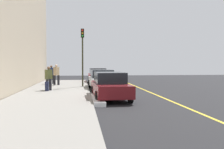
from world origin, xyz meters
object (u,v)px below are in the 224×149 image
Objects in this scene: parked_car_white at (102,79)px; pedestrian_olive_coat at (49,77)px; parked_car_maroon at (110,86)px; pedestrian_tan_coat at (56,74)px; rolling_suitcase at (47,86)px; parked_car_red at (98,76)px; traffic_light_pole at (83,48)px; pedestrian_navy_coat at (51,74)px.

pedestrian_olive_coat reaches higher than parked_car_white.
pedestrian_tan_coat is (-8.39, -3.74, 0.35)m from parked_car_maroon.
pedestrian_olive_coat is 0.77m from rolling_suitcase.
rolling_suitcase is (4.88, -0.17, -0.64)m from pedestrian_tan_coat.
parked_car_white is (6.69, -0.09, -0.00)m from parked_car_red.
parked_car_maroon is 5.27m from rolling_suitcase.
parked_car_red is 1.04× the size of parked_car_maroon.
traffic_light_pole reaches higher than parked_car_white.
pedestrian_navy_coat is 1.47m from pedestrian_tan_coat.
parked_car_red is at bearing 154.85° from pedestrian_olive_coat.
parked_car_red is 1.03× the size of traffic_light_pole.
rolling_suitcase is (8.90, -3.99, -0.29)m from parked_car_red.
parked_car_red is at bearing 179.65° from parked_car_maroon.
pedestrian_tan_coat is at bearing 177.95° from rolling_suitcase.
parked_car_white is 4.60m from pedestrian_tan_coat.
traffic_light_pole is 4.71× the size of rolling_suitcase.
parked_car_maroon is at bearing 0.16° from parked_car_white.
pedestrian_tan_coat is at bearing -43.51° from parked_car_red.
pedestrian_navy_coat is at bearing -175.42° from pedestrian_olive_coat.
pedestrian_navy_coat is at bearing -58.69° from parked_car_red.
pedestrian_tan_coat is (1.35, 0.57, 0.05)m from pedestrian_navy_coat.
parked_car_maroon is 5.59m from pedestrian_olive_coat.
traffic_light_pole reaches higher than rolling_suitcase.
parked_car_maroon is 7.22m from traffic_light_pole.
parked_car_red and parked_car_maroon have the same top height.
parked_car_white is at bearing 113.74° from pedestrian_olive_coat.
pedestrian_tan_coat is at bearing 23.02° from pedestrian_navy_coat.
pedestrian_tan_coat is 0.39× the size of traffic_light_pole.
pedestrian_navy_coat is (2.67, -4.39, 0.29)m from parked_car_red.
pedestrian_olive_coat is 4.15m from traffic_light_pole.
parked_car_maroon reaches higher than rolling_suitcase.
parked_car_red is 2.82× the size of pedestrian_navy_coat.
parked_car_white is 4.90× the size of rolling_suitcase.
parked_car_maroon is (5.72, 0.02, -0.00)m from parked_car_white.
traffic_light_pole reaches higher than pedestrian_olive_coat.
parked_car_red is 2.89× the size of pedestrian_olive_coat.
traffic_light_pole is (-6.61, -1.49, 2.50)m from parked_car_maroon.
traffic_light_pole is at bearing -167.26° from parked_car_maroon.
rolling_suitcase is at bearing -60.53° from parked_car_white.
pedestrian_navy_coat is 0.37× the size of traffic_light_pole.
parked_car_red and parked_car_white have the same top height.
traffic_light_pole is at bearing 51.60° from pedestrian_tan_coat.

